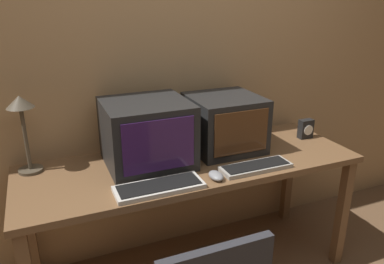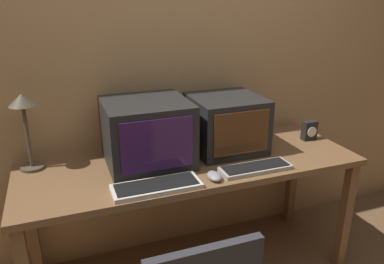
% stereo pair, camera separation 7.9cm
% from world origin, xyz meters
% --- Properties ---
extents(wall_back, '(8.00, 0.08, 2.60)m').
position_xyz_m(wall_back, '(-0.00, 1.13, 1.30)').
color(wall_back, tan).
rests_on(wall_back, ground_plane).
extents(desk, '(1.89, 0.65, 0.76)m').
position_xyz_m(desk, '(0.00, 0.74, 0.68)').
color(desk, brown).
rests_on(desk, ground_plane).
extents(monitor_left, '(0.45, 0.44, 0.35)m').
position_xyz_m(monitor_left, '(-0.23, 0.82, 0.94)').
color(monitor_left, black).
rests_on(monitor_left, desk).
extents(monitor_right, '(0.40, 0.41, 0.32)m').
position_xyz_m(monitor_right, '(0.26, 0.85, 0.92)').
color(monitor_right, black).
rests_on(monitor_right, desk).
extents(keyboard_main, '(0.43, 0.16, 0.03)m').
position_xyz_m(keyboard_main, '(-0.27, 0.51, 0.77)').
color(keyboard_main, beige).
rests_on(keyboard_main, desk).
extents(keyboard_side, '(0.39, 0.13, 0.03)m').
position_xyz_m(keyboard_side, '(0.28, 0.52, 0.77)').
color(keyboard_side, '#A8A399').
rests_on(keyboard_side, desk).
extents(mouse_near_keyboard, '(0.07, 0.11, 0.04)m').
position_xyz_m(mouse_near_keyboard, '(0.03, 0.50, 0.78)').
color(mouse_near_keyboard, gray).
rests_on(mouse_near_keyboard, desk).
extents(desk_clock, '(0.09, 0.06, 0.12)m').
position_xyz_m(desk_clock, '(0.82, 0.80, 0.82)').
color(desk_clock, black).
rests_on(desk_clock, desk).
extents(desk_lamp, '(0.14, 0.14, 0.41)m').
position_xyz_m(desk_lamp, '(-0.84, 0.96, 1.06)').
color(desk_lamp, '#4C4233').
rests_on(desk_lamp, desk).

